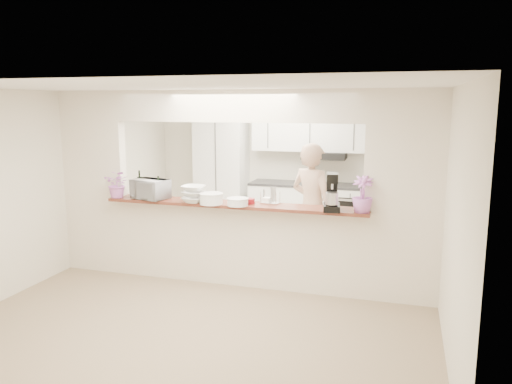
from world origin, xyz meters
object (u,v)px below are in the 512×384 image
at_px(toaster_oven, 150,189).
at_px(person, 312,208).
at_px(refrigerator, 403,194).
at_px(stand_mixer, 332,194).

relative_size(toaster_oven, person, 0.26).
distance_m(refrigerator, person, 2.20).
relative_size(toaster_oven, stand_mixer, 1.05).
bearing_deg(person, stand_mixer, 139.33).
xyz_separation_m(refrigerator, stand_mixer, (-0.80, -2.79, 0.44)).
height_order(stand_mixer, person, person).
bearing_deg(refrigerator, toaster_oven, -139.33).
distance_m(refrigerator, stand_mixer, 2.93).
xyz_separation_m(refrigerator, person, (-1.21, -1.84, 0.05)).
xyz_separation_m(toaster_oven, person, (1.99, 0.91, -0.32)).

